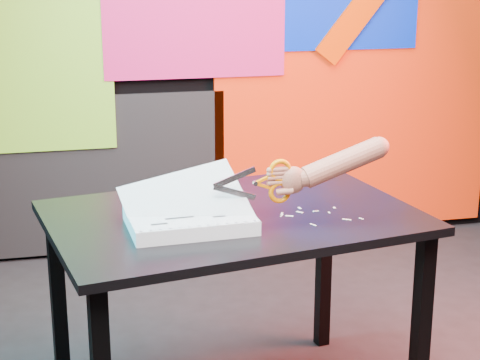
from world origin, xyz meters
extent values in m
cube|color=red|center=(0.65, 1.47, 0.85)|extent=(1.60, 0.02, 1.60)
cube|color=#D31B64|center=(-0.25, 1.45, 1.35)|extent=(0.95, 0.02, 0.80)
cube|color=#7CCD2A|center=(-1.05, 1.46, 1.10)|extent=(0.75, 0.02, 1.00)
cube|color=black|center=(-0.75, 1.47, 0.45)|extent=(1.30, 0.02, 0.85)
cube|color=black|center=(-1.00, 0.05, 0.36)|extent=(0.06, 0.06, 0.72)
cube|color=black|center=(0.18, -0.43, 0.36)|extent=(0.06, 0.06, 0.72)
cube|color=black|center=(0.06, 0.24, 0.36)|extent=(0.06, 0.06, 0.72)
cube|color=black|center=(-0.41, -0.19, 0.73)|extent=(1.32, 0.99, 0.03)
cube|color=silver|center=(-0.57, -0.29, 0.77)|extent=(0.40, 0.30, 0.05)
cube|color=white|center=(-0.57, -0.29, 0.80)|extent=(0.40, 0.30, 0.00)
cube|color=white|center=(-0.57, -0.29, 0.80)|extent=(0.40, 0.29, 0.12)
cube|color=white|center=(-0.58, -0.28, 0.83)|extent=(0.42, 0.28, 0.20)
cylinder|color=black|center=(-0.74, -0.43, 0.80)|extent=(0.01, 0.01, 0.00)
cylinder|color=black|center=(-0.71, -0.43, 0.80)|extent=(0.01, 0.01, 0.00)
cylinder|color=black|center=(-0.68, -0.43, 0.80)|extent=(0.01, 0.01, 0.00)
cylinder|color=black|center=(-0.65, -0.43, 0.80)|extent=(0.01, 0.01, 0.00)
cylinder|color=black|center=(-0.62, -0.43, 0.80)|extent=(0.01, 0.01, 0.00)
cylinder|color=black|center=(-0.59, -0.42, 0.80)|extent=(0.01, 0.01, 0.00)
cylinder|color=black|center=(-0.56, -0.42, 0.80)|extent=(0.01, 0.01, 0.00)
cylinder|color=black|center=(-0.54, -0.42, 0.80)|extent=(0.01, 0.01, 0.00)
cylinder|color=black|center=(-0.51, -0.42, 0.80)|extent=(0.01, 0.01, 0.00)
cylinder|color=black|center=(-0.48, -0.42, 0.80)|extent=(0.01, 0.01, 0.00)
cylinder|color=black|center=(-0.45, -0.42, 0.80)|extent=(0.01, 0.01, 0.00)
cylinder|color=black|center=(-0.42, -0.41, 0.80)|extent=(0.01, 0.01, 0.00)
cylinder|color=black|center=(-0.39, -0.41, 0.80)|extent=(0.01, 0.01, 0.00)
cylinder|color=black|center=(-0.75, -0.17, 0.80)|extent=(0.01, 0.01, 0.00)
cylinder|color=black|center=(-0.72, -0.17, 0.80)|extent=(0.01, 0.01, 0.00)
cylinder|color=black|center=(-0.69, -0.17, 0.80)|extent=(0.01, 0.01, 0.00)
cylinder|color=black|center=(-0.67, -0.17, 0.80)|extent=(0.01, 0.01, 0.00)
cylinder|color=black|center=(-0.64, -0.17, 0.80)|extent=(0.01, 0.01, 0.00)
cylinder|color=black|center=(-0.61, -0.16, 0.80)|extent=(0.01, 0.01, 0.00)
cylinder|color=black|center=(-0.58, -0.16, 0.80)|extent=(0.01, 0.01, 0.00)
cylinder|color=black|center=(-0.55, -0.16, 0.80)|extent=(0.01, 0.01, 0.00)
cylinder|color=black|center=(-0.52, -0.16, 0.80)|extent=(0.01, 0.01, 0.00)
cylinder|color=black|center=(-0.49, -0.16, 0.80)|extent=(0.01, 0.01, 0.00)
cylinder|color=black|center=(-0.46, -0.16, 0.80)|extent=(0.01, 0.01, 0.00)
cylinder|color=black|center=(-0.43, -0.16, 0.80)|extent=(0.01, 0.01, 0.00)
cylinder|color=black|center=(-0.40, -0.15, 0.80)|extent=(0.01, 0.01, 0.00)
cube|color=black|center=(-0.67, -0.25, 0.80)|extent=(0.07, 0.01, 0.00)
cube|color=black|center=(-0.55, -0.26, 0.80)|extent=(0.05, 0.01, 0.00)
cube|color=black|center=(-0.61, -0.34, 0.80)|extent=(0.09, 0.02, 0.00)
cube|color=black|center=(-0.49, -0.35, 0.80)|extent=(0.04, 0.01, 0.00)
cube|color=black|center=(-0.68, -0.38, 0.80)|extent=(0.05, 0.01, 0.00)
cube|color=black|center=(-0.53, -0.21, 0.80)|extent=(0.06, 0.01, 0.00)
cube|color=silver|center=(-0.43, -0.30, 0.90)|extent=(0.14, 0.01, 0.07)
cube|color=silver|center=(-0.43, -0.30, 0.86)|extent=(0.14, 0.01, 0.07)
cylinder|color=silver|center=(-0.36, -0.29, 0.88)|extent=(0.02, 0.01, 0.01)
cube|color=#CC6300|center=(-0.33, -0.29, 0.87)|extent=(0.05, 0.01, 0.03)
cube|color=#CC6300|center=(-0.33, -0.29, 0.89)|extent=(0.05, 0.01, 0.03)
torus|color=#CC6300|center=(-0.28, -0.29, 0.92)|extent=(0.08, 0.02, 0.08)
torus|color=#CC6300|center=(-0.28, -0.29, 0.84)|extent=(0.08, 0.02, 0.08)
ellipsoid|color=#A65E45|center=(-0.23, -0.28, 0.88)|extent=(0.09, 0.05, 0.09)
cylinder|color=#A65E45|center=(-0.28, -0.29, 0.88)|extent=(0.07, 0.02, 0.02)
cylinder|color=#A65E45|center=(-0.28, -0.29, 0.89)|extent=(0.06, 0.02, 0.02)
cylinder|color=#A65E45|center=(-0.28, -0.29, 0.91)|extent=(0.06, 0.02, 0.02)
cylinder|color=#A65E45|center=(-0.28, -0.29, 0.92)|extent=(0.05, 0.02, 0.02)
cylinder|color=#A65E45|center=(-0.26, -0.30, 0.85)|extent=(0.06, 0.03, 0.03)
cylinder|color=#A65E45|center=(-0.19, -0.28, 0.88)|extent=(0.06, 0.06, 0.06)
cylinder|color=#A65E45|center=(-0.06, -0.27, 0.93)|extent=(0.28, 0.09, 0.16)
sphere|color=#A65E45|center=(0.07, -0.26, 0.97)|extent=(0.07, 0.07, 0.07)
cube|color=beige|center=(-0.06, -0.21, 0.75)|extent=(0.01, 0.01, 0.00)
cube|color=beige|center=(-0.13, -0.23, 0.75)|extent=(0.02, 0.01, 0.00)
cube|color=beige|center=(-0.06, -0.34, 0.75)|extent=(0.03, 0.02, 0.00)
cube|color=beige|center=(-0.19, -0.23, 0.75)|extent=(0.02, 0.02, 0.00)
cube|color=beige|center=(-0.23, -0.26, 0.75)|extent=(0.03, 0.02, 0.00)
cube|color=beige|center=(-0.18, -0.19, 0.75)|extent=(0.01, 0.02, 0.00)
cube|color=beige|center=(-0.26, -0.25, 0.75)|extent=(0.02, 0.02, 0.00)
cube|color=beige|center=(-0.18, -0.36, 0.75)|extent=(0.02, 0.03, 0.00)
cube|color=beige|center=(-0.09, -0.25, 0.75)|extent=(0.01, 0.01, 0.00)
cube|color=beige|center=(-0.25, -0.23, 0.75)|extent=(0.02, 0.03, 0.00)
cube|color=beige|center=(-0.01, -0.34, 0.75)|extent=(0.01, 0.02, 0.00)
camera|label=1|loc=(-0.95, -2.67, 1.60)|focal=60.00mm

